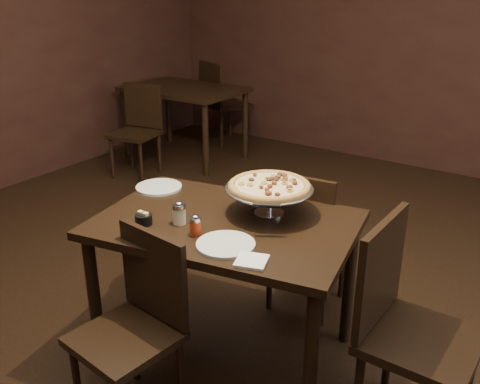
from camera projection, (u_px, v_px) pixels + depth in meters
The scene contains 16 objects.
room at pixel (223, 83), 2.31m from camera, with size 6.04×7.04×2.84m.
dining_table at pixel (226, 239), 2.57m from camera, with size 1.34×1.02×0.75m.
background_table at pixel (184, 97), 5.59m from camera, with size 1.21×0.80×0.75m.
pizza_stand at pixel (269, 186), 2.55m from camera, with size 0.43×0.43×0.18m.
parmesan_shaker at pixel (179, 213), 2.48m from camera, with size 0.06×0.06×0.11m.
pepper_flake_shaker at pixel (195, 225), 2.38m from camera, with size 0.05×0.05×0.09m.
packet_caddy at pixel (144, 219), 2.48m from camera, with size 0.08×0.08×0.06m.
napkin_stack at pixel (252, 261), 2.16m from camera, with size 0.12×0.12×0.01m, color white.
plate_left at pixel (159, 187), 2.91m from camera, with size 0.25×0.25×0.01m, color silver.
plate_near at pixel (226, 244), 2.29m from camera, with size 0.26×0.26×0.01m, color silver.
serving_spatula at pixel (266, 206), 2.34m from camera, with size 0.16×0.16×0.02m.
chair_far at pixel (304, 236), 3.00m from camera, with size 0.44×0.44×0.87m.
chair_near at pixel (137, 320), 2.29m from camera, with size 0.43×0.43×0.84m.
chair_side at pixel (405, 322), 2.19m from camera, with size 0.44×0.44×0.94m.
bg_chair_far at pixel (220, 100), 6.12m from camera, with size 0.57×0.57×0.94m.
bg_chair_near at pixel (138, 126), 5.18m from camera, with size 0.48×0.48×0.87m.
Camera 1 is at (1.44, -1.84, 1.83)m, focal length 40.00 mm.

